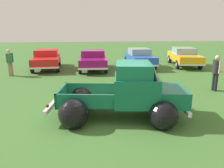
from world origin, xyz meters
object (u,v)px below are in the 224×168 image
Objects in this scene: show_car_0 at (47,58)px; show_car_1 at (93,59)px; vintage_pickup_truck at (128,96)px; spectator_0 at (216,71)px; spectator_1 at (10,61)px; show_car_2 at (139,57)px; lane_cone_0 at (146,87)px; show_car_3 at (184,56)px.

show_car_1 is (3.42, -0.73, -0.00)m from show_car_0.
spectator_0 is (4.82, 2.82, 0.25)m from vintage_pickup_truck.
spectator_0 is at bearing 23.84° from spectator_1.
spectator_0 is at bearing 16.72° from show_car_2.
spectator_0 reaches higher than lane_cone_0.
vintage_pickup_truck is at bearing 20.24° from spectator_0.
vintage_pickup_truck is 0.98× the size of show_car_3.
show_car_0 is 2.64× the size of spectator_1.
show_car_1 is at bearing -78.04° from show_car_2.
spectator_1 reaches higher than lane_cone_0.
spectator_0 is (2.20, -7.02, 0.23)m from show_car_2.
spectator_0 is 12.07m from spectator_1.
spectator_1 is at bearing 148.70° from lane_cone_0.
show_car_3 is 8.78m from lane_cone_0.
show_car_3 is at bearing 86.59° from show_car_0.
vintage_pickup_truck is at bearing 19.48° from show_car_0.
lane_cone_0 is at bearing -10.78° from show_car_2.
show_car_0 is 10.74m from show_car_3.
show_car_0 is at bearing -100.80° from show_car_1.
show_car_1 is 7.39m from show_car_3.
show_car_3 is at bearing 65.76° from vintage_pickup_truck.
spectator_0 is (-1.48, -7.23, 0.22)m from show_car_3.
show_car_1 is 3.72m from show_car_2.
spectator_0 is (5.83, -6.20, 0.22)m from show_car_1.
vintage_pickup_truck reaches higher than lane_cone_0.
spectator_1 is (-11.14, 4.65, -0.03)m from spectator_0.
show_car_1 and show_car_3 have the same top height.
spectator_1 reaches higher than show_car_1.
show_car_3 is at bearing 58.03° from spectator_1.
spectator_0 reaches higher than show_car_1.
show_car_0 is at bearing 96.85° from spectator_1.
show_car_1 is at bearing 73.00° from show_car_0.
spectator_1 is at bearing -72.51° from show_car_1.
vintage_pickup_truck is 10.18m from show_car_2.
show_car_0 is 0.92× the size of show_car_3.
show_car_0 is at bearing -79.56° from show_car_3.
show_car_0 is at bearing 129.84° from lane_cone_0.
show_car_2 is at bearing 61.33° from spectator_1.
vintage_pickup_truck is 2.83× the size of spectator_1.
show_car_0 is 7.14× the size of lane_cone_0.
lane_cone_0 is (-3.45, -0.02, -0.70)m from spectator_0.
spectator_0 is at bearing -2.74° from show_car_3.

